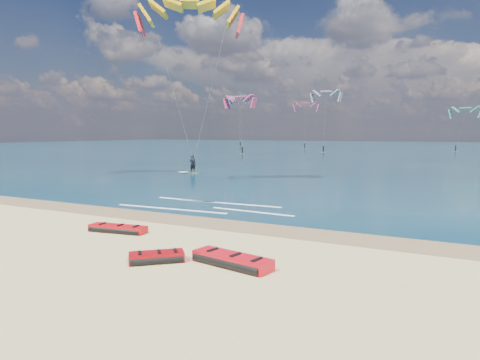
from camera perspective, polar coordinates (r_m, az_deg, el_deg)
name	(u,v)px	position (r m, az deg, el deg)	size (l,w,h in m)	color
ground	(341,166)	(55.81, 13.37, 1.78)	(320.00, 320.00, 0.00)	tan
wet_sand_strip	(162,217)	(21.94, -10.30, -4.93)	(320.00, 2.40, 0.01)	brown
sea	(401,149)	(118.89, 20.72, 3.87)	(320.00, 200.00, 0.04)	#0B2A3D
packed_kite_left	(118,232)	(19.21, -15.96, -6.70)	(2.75, 0.98, 0.36)	red
packed_kite_mid	(232,266)	(13.99, -1.06, -11.35)	(2.98, 1.18, 0.43)	red
packed_kite_right	(157,262)	(14.64, -11.05, -10.65)	(1.97, 1.03, 0.38)	#9A060C
kitesurfer_main	(191,89)	(40.37, -6.51, 12.00)	(12.44, 11.05, 16.34)	gold
shoreline_foam	(207,206)	(24.79, -4.36, -3.46)	(10.36, 3.65, 0.01)	white
distant_kites	(330,125)	(97.49, 11.90, 7.18)	(81.16, 41.54, 14.77)	#BC3759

